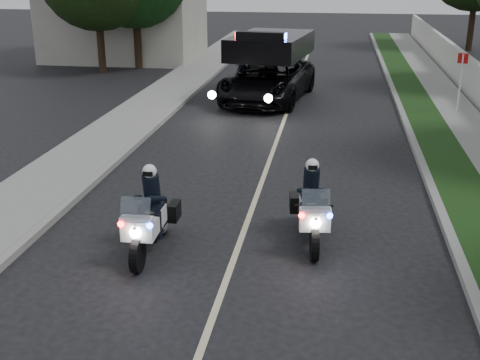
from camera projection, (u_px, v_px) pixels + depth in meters
The scene contains 15 objects.
ground at pixel (207, 332), 9.20m from camera, with size 120.00×120.00×0.00m, color black.
curb_right at pixel (416, 149), 17.89m from camera, with size 0.20×60.00×0.15m, color gray.
grass_verge at pixel (441, 150), 17.79m from camera, with size 1.20×60.00×0.16m, color #193814.
curb_left at pixel (143, 137), 19.08m from camera, with size 0.20×60.00×0.15m, color gray.
sidewalk_left at pixel (109, 136), 19.24m from camera, with size 2.00×60.00×0.16m, color gray.
lane_marking at pixel (275, 145), 18.51m from camera, with size 0.12×50.00×0.01m, color #BFB78C.
police_moto_left at pixel (152, 250), 11.80m from camera, with size 0.70×1.99×1.69m, color white, non-canonical shape.
police_moto_right at pixel (310, 240), 12.22m from camera, with size 0.68×1.96×1.66m, color white, non-canonical shape.
police_suv at pixel (268, 100), 24.46m from camera, with size 2.83×6.10×2.97m, color black.
bicycle at pixel (242, 97), 25.01m from camera, with size 0.66×1.89×0.99m, color black.
cyclist at pixel (242, 97), 25.01m from camera, with size 0.69×0.46×1.93m, color black.
sign_post at pixel (456, 116), 21.97m from camera, with size 0.36×0.36×2.29m, color #AE0C0D, non-canonical shape.
tree_right_e at pixel (468, 50), 37.97m from camera, with size 6.39×6.39×10.65m, color black, non-canonical shape.
tree_left_near at pixel (139, 68), 31.66m from camera, with size 5.56×5.56×9.26m, color #143E15, non-canonical shape.
tree_left_far at pixel (103, 73), 30.51m from camera, with size 5.56×5.56×9.27m, color #1B3510, non-canonical shape.
Camera 1 is at (1.70, -7.74, 5.23)m, focal length 46.25 mm.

